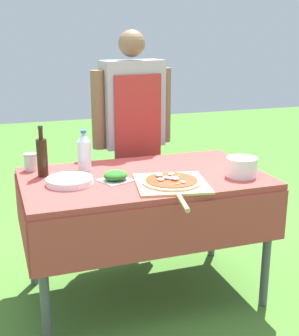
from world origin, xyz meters
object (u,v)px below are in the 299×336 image
Objects in this scene: oil_bottle at (42,156)px; sauce_jar at (31,163)px; mixing_tub at (242,167)px; person_cook at (133,126)px; pizza_on_peel at (172,183)px; herb_container at (116,176)px; water_bottle at (84,152)px; prep_table at (144,191)px; plate_stack at (70,181)px.

oil_bottle reaches higher than sauce_jar.
mixing_tub is 1.22m from sauce_jar.
pizza_on_peel is (-0.04, -0.85, -0.15)m from person_cook.
person_cook is 7.72× the size of herb_container.
herb_container reaches higher than pizza_on_peel.
water_bottle is at bearing 114.78° from herb_container.
mixing_tub is at bearing -20.75° from prep_table.
sauce_jar is (-0.68, 0.53, 0.03)m from pizza_on_peel.
oil_bottle is 0.16m from sauce_jar.
oil_bottle is at bearing -171.36° from water_bottle.
person_cook reaches higher than mixing_tub.
plate_stack is at bearing -177.07° from prep_table.
plate_stack is at bearing -62.86° from sauce_jar.
herb_container is (0.12, -0.26, -0.08)m from water_bottle.
herb_container is at bearing -40.67° from sauce_jar.
prep_table is at bearing 71.31° from person_cook.
water_bottle reaches higher than herb_container.
pizza_on_peel is 0.54m from plate_stack.
water_bottle is 2.36× the size of sauce_jar.
mixing_tub is (0.43, 0.02, 0.04)m from pizza_on_peel.
person_cook is 0.86m from pizza_on_peel.
water_bottle is at bearing -18.89° from sauce_jar.
oil_bottle reaches higher than water_bottle.
pizza_on_peel is 2.55× the size of water_bottle.
water_bottle is 0.32m from sauce_jar.
pizza_on_peel is 3.04× the size of herb_container.
herb_container is at bearing -31.12° from oil_bottle.
prep_table is 0.57m from mixing_tub.
mixing_tub is 0.68× the size of plate_stack.
herb_container is (-0.26, 0.17, 0.01)m from pizza_on_peel.
person_cook is 2.54× the size of pizza_on_peel.
mixing_tub is 1.69× the size of sauce_jar.
prep_table is 4.79× the size of oil_bottle.
sauce_jar reaches higher than herb_container.
water_bottle is (-0.42, -0.42, -0.05)m from person_cook.
plate_stack is 2.50× the size of sauce_jar.
person_cook is at bearing 65.79° from herb_container.
sauce_jar reaches higher than prep_table.
prep_table is 0.41m from water_bottle.
pizza_on_peel is at bearing -31.85° from oil_bottle.
pizza_on_peel is (0.08, -0.22, 0.11)m from prep_table.
herb_container is 0.25m from plate_stack.
oil_bottle is 0.43m from herb_container.
person_cook reaches higher than oil_bottle.
prep_table is 6.84× the size of herb_container.
water_bottle reaches higher than prep_table.
pizza_on_peel is 3.56× the size of mixing_tub.
mixing_tub reaches higher than sauce_jar.
person_cook is at bearing 45.04° from water_bottle.
sauce_jar is at bearing 152.96° from pizza_on_peel.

